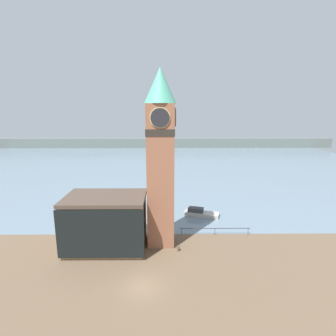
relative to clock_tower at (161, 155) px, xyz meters
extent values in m
plane|color=brown|center=(-1.86, -10.01, -12.91)|extent=(160.00, 160.00, 0.00)
cube|color=slate|center=(-1.86, 62.57, -12.91)|extent=(160.00, 120.00, 0.00)
cube|color=slate|center=(-1.86, 102.57, -10.41)|extent=(180.00, 3.00, 5.00)
cube|color=#333338|center=(8.32, 2.32, -11.86)|extent=(10.96, 0.08, 0.08)
cylinder|color=#333338|center=(3.14, 2.32, -12.38)|extent=(0.07, 0.07, 1.05)
cylinder|color=#333338|center=(8.32, 2.32, -12.38)|extent=(0.07, 0.07, 1.05)
cylinder|color=#333338|center=(13.50, 2.32, -12.38)|extent=(0.07, 0.07, 1.05)
cube|color=#935B42|center=(-0.01, 0.01, -3.01)|extent=(3.69, 3.69, 19.80)
cube|color=#2D2823|center=(-0.01, 0.01, 3.20)|extent=(3.81, 3.81, 0.90)
cylinder|color=tan|center=(-0.01, -1.90, 5.10)|extent=(2.63, 0.12, 2.63)
cylinder|color=#232328|center=(-0.01, -1.98, 5.10)|extent=(2.39, 0.12, 2.39)
cylinder|color=tan|center=(1.90, 0.01, 5.10)|extent=(0.12, 2.63, 2.63)
cylinder|color=#232328|center=(1.98, 0.01, 5.10)|extent=(0.12, 2.39, 2.39)
cone|color=#51A88E|center=(-0.01, 0.01, 9.17)|extent=(4.24, 4.24, 4.56)
cube|color=#9E754C|center=(-7.58, -1.18, -9.40)|extent=(10.55, 6.90, 7.01)
cube|color=#4C3D33|center=(-7.58, -1.18, -5.64)|extent=(10.95, 7.30, 0.50)
cube|color=black|center=(-7.58, -4.78, -9.26)|extent=(11.05, 0.30, 6.45)
cube|color=#B7B2A8|center=(7.29, 9.89, -12.57)|extent=(6.58, 3.90, 0.68)
cube|color=#38383D|center=(6.22, 10.23, -11.85)|extent=(3.06, 2.24, 0.75)
cylinder|color=brown|center=(2.42, -2.49, -12.59)|extent=(0.34, 0.34, 0.64)
sphere|color=brown|center=(2.42, -2.49, -12.27)|extent=(0.35, 0.35, 0.35)
camera|label=1|loc=(0.71, -35.26, 5.88)|focal=28.00mm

